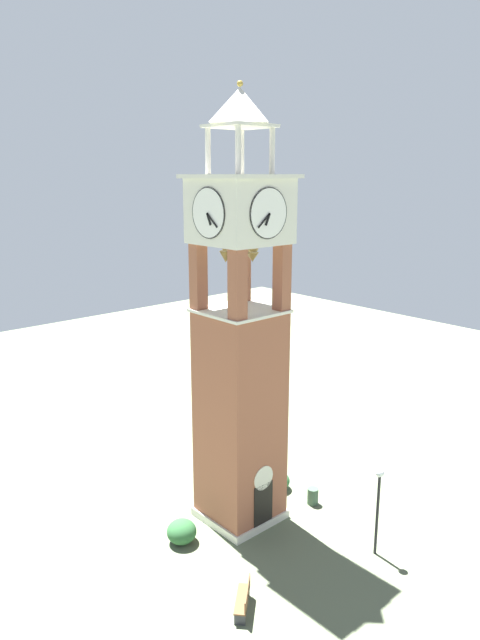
{
  "coord_description": "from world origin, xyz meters",
  "views": [
    {
      "loc": [
        -15.85,
        -17.66,
        15.27
      ],
      "look_at": [
        0.0,
        0.0,
        9.32
      ],
      "focal_mm": 32.48,
      "sensor_mm": 36.0,
      "label": 1
    }
  ],
  "objects_px": {
    "clock_tower": "(240,355)",
    "lamp_post": "(378,495)",
    "park_bench": "(244,598)",
    "trash_bin": "(313,496)"
  },
  "relations": [
    {
      "from": "park_bench",
      "to": "trash_bin",
      "type": "relative_size",
      "value": 1.86
    },
    {
      "from": "clock_tower",
      "to": "trash_bin",
      "type": "xyz_separation_m",
      "value": [
        3.25,
        -1.59,
        -7.37
      ]
    },
    {
      "from": "park_bench",
      "to": "trash_bin",
      "type": "bearing_deg",
      "value": 22.53
    },
    {
      "from": "park_bench",
      "to": "lamp_post",
      "type": "relative_size",
      "value": 0.38
    },
    {
      "from": "clock_tower",
      "to": "lamp_post",
      "type": "distance_m",
      "value": 8.06
    },
    {
      "from": "lamp_post",
      "to": "trash_bin",
      "type": "xyz_separation_m",
      "value": [
        0.91,
        4.21,
        -2.29
      ]
    },
    {
      "from": "park_bench",
      "to": "lamp_post",
      "type": "distance_m",
      "value": 6.73
    },
    {
      "from": "lamp_post",
      "to": "park_bench",
      "type": "bearing_deg",
      "value": 168.66
    },
    {
      "from": "clock_tower",
      "to": "park_bench",
      "type": "distance_m",
      "value": 9.44
    },
    {
      "from": "park_bench",
      "to": "lamp_post",
      "type": "xyz_separation_m",
      "value": [
        6.23,
        -1.25,
        2.21
      ]
    }
  ]
}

